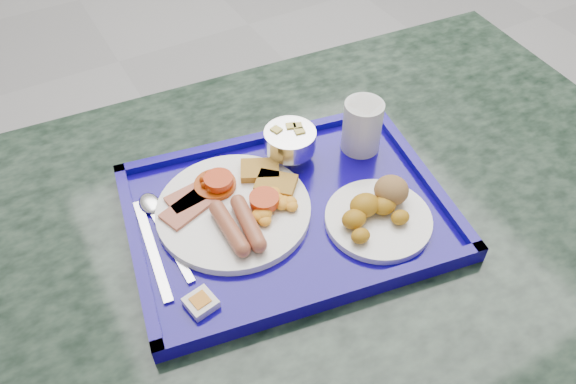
# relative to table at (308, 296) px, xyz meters

# --- Properties ---
(floor) EXTENTS (6.00, 6.00, 0.00)m
(floor) POSITION_rel_table_xyz_m (0.77, 1.16, -0.59)
(floor) COLOR gray
(floor) RESTS_ON ground
(table) EXTENTS (1.34, 0.95, 0.79)m
(table) POSITION_rel_table_xyz_m (0.00, 0.00, 0.00)
(table) COLOR gray
(table) RESTS_ON floor
(tray) EXTENTS (0.53, 0.43, 0.03)m
(tray) POSITION_rel_table_xyz_m (-0.03, 0.03, 0.21)
(tray) COLOR #0E0282
(tray) RESTS_ON table
(main_plate) EXTENTS (0.23, 0.23, 0.04)m
(main_plate) POSITION_rel_table_xyz_m (-0.09, 0.06, 0.23)
(main_plate) COLOR white
(main_plate) RESTS_ON tray
(bread_plate) EXTENTS (0.16, 0.16, 0.05)m
(bread_plate) POSITION_rel_table_xyz_m (0.08, -0.05, 0.24)
(bread_plate) COLOR white
(bread_plate) RESTS_ON tray
(fruit_bowl) EXTENTS (0.08, 0.08, 0.06)m
(fruit_bowl) POSITION_rel_table_xyz_m (0.04, 0.13, 0.26)
(fruit_bowl) COLOR silver
(fruit_bowl) RESTS_ON tray
(juice_cup) EXTENTS (0.06, 0.06, 0.09)m
(juice_cup) POSITION_rel_table_xyz_m (0.15, 0.09, 0.27)
(juice_cup) COLOR silver
(juice_cup) RESTS_ON tray
(spoon) EXTENTS (0.03, 0.19, 0.01)m
(spoon) POSITION_rel_table_xyz_m (-0.21, 0.12, 0.22)
(spoon) COLOR silver
(spoon) RESTS_ON tray
(knife) EXTENTS (0.04, 0.19, 0.00)m
(knife) POSITION_rel_table_xyz_m (-0.23, 0.06, 0.22)
(knife) COLOR silver
(knife) RESTS_ON tray
(jam_packet) EXTENTS (0.04, 0.04, 0.01)m
(jam_packet) POSITION_rel_table_xyz_m (-0.21, -0.06, 0.23)
(jam_packet) COLOR white
(jam_packet) RESTS_ON tray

